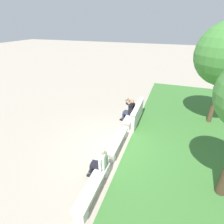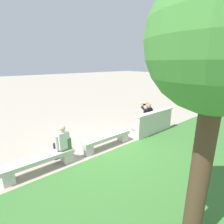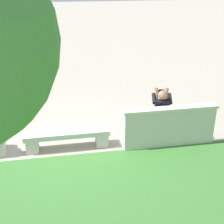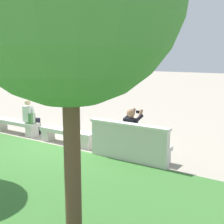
# 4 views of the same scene
# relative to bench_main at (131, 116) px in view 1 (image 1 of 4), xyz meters

# --- Properties ---
(ground_plane) EXTENTS (80.00, 80.00, 0.00)m
(ground_plane) POSITION_rel_bench_main_xyz_m (2.39, 0.00, -0.30)
(ground_plane) COLOR #A89E8C
(bench_main) EXTENTS (1.99, 0.40, 0.45)m
(bench_main) POSITION_rel_bench_main_xyz_m (0.00, 0.00, 0.00)
(bench_main) COLOR beige
(bench_main) RESTS_ON ground
(bench_near) EXTENTS (1.99, 0.40, 0.45)m
(bench_near) POSITION_rel_bench_main_xyz_m (2.39, 0.00, 0.00)
(bench_near) COLOR beige
(bench_near) RESTS_ON ground
(bench_mid) EXTENTS (1.99, 0.40, 0.45)m
(bench_mid) POSITION_rel_bench_main_xyz_m (4.78, 0.00, 0.00)
(bench_mid) COLOR beige
(bench_mid) RESTS_ON ground
(backrest_wall_with_plaque) EXTENTS (2.25, 0.24, 1.01)m
(backrest_wall_with_plaque) POSITION_rel_bench_main_xyz_m (0.00, 0.34, 0.21)
(backrest_wall_with_plaque) COLOR beige
(backrest_wall_with_plaque) RESTS_ON ground
(person_photographer) EXTENTS (0.52, 0.77, 1.32)m
(person_photographer) POSITION_rel_bench_main_xyz_m (0.09, -0.08, 0.43)
(person_photographer) COLOR black
(person_photographer) RESTS_ON ground
(person_distant) EXTENTS (0.48, 0.69, 1.26)m
(person_distant) POSITION_rel_bench_main_xyz_m (4.07, -0.07, 0.37)
(person_distant) COLOR black
(person_distant) RESTS_ON ground
(backpack) EXTENTS (0.28, 0.24, 0.43)m
(backpack) POSITION_rel_bench_main_xyz_m (3.98, 0.02, 0.32)
(backpack) COLOR #4C7F47
(backpack) RESTS_ON bench_mid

